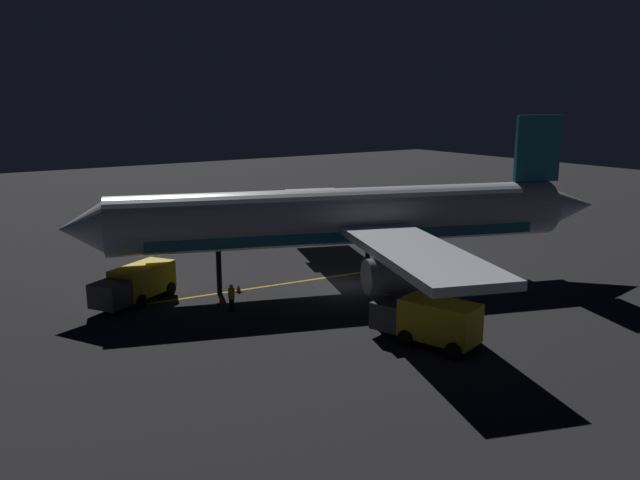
{
  "coord_description": "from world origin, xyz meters",
  "views": [
    {
      "loc": [
        -35.77,
        26.41,
        12.97
      ],
      "look_at": [
        0.0,
        2.0,
        3.5
      ],
      "focal_mm": 36.53,
      "sensor_mm": 36.0,
      "label": 1
    }
  ],
  "objects_px": {
    "airliner": "(352,219)",
    "catering_truck": "(430,322)",
    "ground_crew_worker": "(232,298)",
    "traffic_cone_near_right": "(238,288)",
    "baggage_truck": "(136,284)",
    "traffic_cone_near_left": "(221,300)"
  },
  "relations": [
    {
      "from": "baggage_truck",
      "to": "ground_crew_worker",
      "type": "xyz_separation_m",
      "value": [
        -5.1,
        -4.24,
        -0.33
      ]
    },
    {
      "from": "airliner",
      "to": "traffic_cone_near_right",
      "type": "bearing_deg",
      "value": 69.35
    },
    {
      "from": "baggage_truck",
      "to": "traffic_cone_near_right",
      "type": "xyz_separation_m",
      "value": [
        -1.6,
        -6.51,
        -0.96
      ]
    },
    {
      "from": "traffic_cone_near_right",
      "to": "catering_truck",
      "type": "bearing_deg",
      "value": -164.58
    },
    {
      "from": "airliner",
      "to": "catering_truck",
      "type": "bearing_deg",
      "value": 163.08
    },
    {
      "from": "baggage_truck",
      "to": "catering_truck",
      "type": "xyz_separation_m",
      "value": [
        -16.04,
        -10.5,
        0.07
      ]
    },
    {
      "from": "catering_truck",
      "to": "ground_crew_worker",
      "type": "bearing_deg",
      "value": 29.75
    },
    {
      "from": "ground_crew_worker",
      "to": "traffic_cone_near_left",
      "type": "bearing_deg",
      "value": -3.45
    },
    {
      "from": "catering_truck",
      "to": "traffic_cone_near_right",
      "type": "distance_m",
      "value": 15.02
    },
    {
      "from": "airliner",
      "to": "traffic_cone_near_right",
      "type": "xyz_separation_m",
      "value": [
        2.83,
        7.52,
        -4.5
      ]
    },
    {
      "from": "airliner",
      "to": "catering_truck",
      "type": "xyz_separation_m",
      "value": [
        -11.61,
        3.53,
        -3.47
      ]
    },
    {
      "from": "airliner",
      "to": "ground_crew_worker",
      "type": "distance_m",
      "value": 10.55
    },
    {
      "from": "baggage_truck",
      "to": "catering_truck",
      "type": "relative_size",
      "value": 1.02
    },
    {
      "from": "catering_truck",
      "to": "baggage_truck",
      "type": "bearing_deg",
      "value": 33.19
    },
    {
      "from": "baggage_truck",
      "to": "traffic_cone_near_left",
      "type": "bearing_deg",
      "value": -128.01
    },
    {
      "from": "traffic_cone_near_right",
      "to": "traffic_cone_near_left",
      "type": "bearing_deg",
      "value": 129.66
    },
    {
      "from": "ground_crew_worker",
      "to": "traffic_cone_near_right",
      "type": "bearing_deg",
      "value": -32.96
    },
    {
      "from": "traffic_cone_near_left",
      "to": "traffic_cone_near_right",
      "type": "xyz_separation_m",
      "value": [
        1.8,
        -2.17,
        0.0
      ]
    },
    {
      "from": "traffic_cone_near_left",
      "to": "ground_crew_worker",
      "type": "bearing_deg",
      "value": 176.55
    },
    {
      "from": "ground_crew_worker",
      "to": "traffic_cone_near_right",
      "type": "xyz_separation_m",
      "value": [
        3.5,
        -2.27,
        -0.64
      ]
    },
    {
      "from": "traffic_cone_near_left",
      "to": "traffic_cone_near_right",
      "type": "bearing_deg",
      "value": -50.34
    },
    {
      "from": "airliner",
      "to": "traffic_cone_near_right",
      "type": "distance_m",
      "value": 9.21
    }
  ]
}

